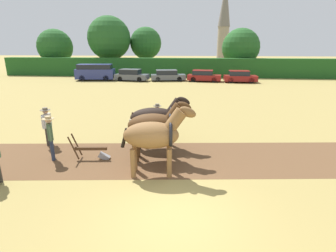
{
  "coord_description": "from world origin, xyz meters",
  "views": [
    {
      "loc": [
        0.49,
        -6.07,
        4.39
      ],
      "look_at": [
        -0.59,
        4.63,
        1.1
      ],
      "focal_mm": 28.0,
      "sensor_mm": 36.0,
      "label": 1
    }
  ],
  "objects": [
    {
      "name": "ground_plane",
      "position": [
        0.0,
        0.0,
        0.0
      ],
      "size": [
        240.0,
        240.0,
        0.0
      ],
      "primitive_type": "plane",
      "color": "#998447"
    },
    {
      "name": "tree_far_left",
      "position": [
        -22.71,
        37.17,
        4.27
      ],
      "size": [
        5.69,
        5.69,
        7.12
      ],
      "color": "brown",
      "rests_on": "ground"
    },
    {
      "name": "church_spire",
      "position": [
        7.46,
        65.77,
        10.53
      ],
      "size": [
        3.1,
        3.1,
        20.13
      ],
      "color": "gray",
      "rests_on": "ground"
    },
    {
      "name": "parked_van",
      "position": [
        -12.72,
        28.2,
        1.09
      ],
      "size": [
        5.19,
        2.47,
        2.12
      ],
      "rotation": [
        0.0,
        0.0,
        0.12
      ],
      "color": "navy",
      "rests_on": "ground"
    },
    {
      "name": "parked_car_left",
      "position": [
        -7.79,
        28.11,
        0.73
      ],
      "size": [
        4.51,
        2.38,
        1.52
      ],
      "rotation": [
        0.0,
        0.0,
        -0.14
      ],
      "color": "#565B66",
      "rests_on": "ground"
    },
    {
      "name": "draft_horse_lead_right",
      "position": [
        -0.98,
        3.64,
        1.41
      ],
      "size": [
        2.65,
        1.2,
        2.44
      ],
      "rotation": [
        0.0,
        0.0,
        0.11
      ],
      "color": "#513319",
      "rests_on": "ground"
    },
    {
      "name": "hedgerow",
      "position": [
        0.0,
        33.55,
        1.35
      ],
      "size": [
        57.42,
        1.81,
        2.7
      ],
      "primitive_type": "cube",
      "color": "#1E511E",
      "rests_on": "ground"
    },
    {
      "name": "tree_center",
      "position": [
        7.44,
        37.02,
        4.19
      ],
      "size": [
        5.74,
        5.74,
        7.07
      ],
      "color": "#423323",
      "rests_on": "ground"
    },
    {
      "name": "parked_car_center_left",
      "position": [
        -3.05,
        28.58,
        0.69
      ],
      "size": [
        4.73,
        2.57,
        1.42
      ],
      "rotation": [
        0.0,
        0.0,
        0.19
      ],
      "color": "#565B66",
      "rests_on": "ground"
    },
    {
      "name": "farmer_onlooker_right",
      "position": [
        -6.12,
        4.71,
        1.04
      ],
      "size": [
        0.44,
        0.68,
        1.76
      ],
      "rotation": [
        0.0,
        0.0,
        0.02
      ],
      "color": "#38332D",
      "rests_on": "ground"
    },
    {
      "name": "plow",
      "position": [
        -3.47,
        3.36,
        0.32
      ],
      "size": [
        1.6,
        0.5,
        1.13
      ],
      "rotation": [
        0.0,
        0.0,
        0.11
      ],
      "color": "#4C331E",
      "rests_on": "ground"
    },
    {
      "name": "farmer_beside_team",
      "position": [
        -1.33,
        6.64,
        0.94
      ],
      "size": [
        0.41,
        0.64,
        1.62
      ],
      "rotation": [
        0.0,
        0.0,
        0.11
      ],
      "color": "#38332D",
      "rests_on": "ground"
    },
    {
      "name": "plowed_furrow_strip",
      "position": [
        -5.23,
        3.16,
        0.0
      ],
      "size": [
        28.04,
        6.63,
        0.01
      ],
      "primitive_type": "cube",
      "rotation": [
        0.0,
        0.0,
        0.11
      ],
      "color": "brown",
      "rests_on": "ground"
    },
    {
      "name": "parked_car_center",
      "position": [
        1.66,
        28.43,
        0.7
      ],
      "size": [
        4.42,
        2.25,
        1.44
      ],
      "rotation": [
        0.0,
        0.0,
        -0.11
      ],
      "color": "maroon",
      "rests_on": "ground"
    },
    {
      "name": "draft_horse_lead_left",
      "position": [
        -0.83,
        2.33,
        1.46
      ],
      "size": [
        2.64,
        1.18,
        2.55
      ],
      "rotation": [
        0.0,
        0.0,
        0.11
      ],
      "color": "brown",
      "rests_on": "ground"
    },
    {
      "name": "parked_car_center_right",
      "position": [
        6.15,
        27.95,
        0.71
      ],
      "size": [
        4.05,
        1.89,
        1.46
      ],
      "rotation": [
        0.0,
        0.0,
        -0.01
      ],
      "color": "maroon",
      "rests_on": "ground"
    },
    {
      "name": "draft_horse_trail_left",
      "position": [
        -1.12,
        4.95,
        1.36
      ],
      "size": [
        2.77,
        1.2,
        2.38
      ],
      "rotation": [
        0.0,
        0.0,
        0.11
      ],
      "color": "black",
      "rests_on": "ground"
    },
    {
      "name": "farmer_at_plow",
      "position": [
        -5.1,
        3.17,
        1.07
      ],
      "size": [
        0.45,
        0.61,
        1.8
      ],
      "rotation": [
        0.0,
        0.0,
        0.54
      ],
      "color": "#28334C",
      "rests_on": "ground"
    },
    {
      "name": "tree_center_left",
      "position": [
        -7.82,
        39.29,
        4.85
      ],
      "size": [
        5.22,
        5.22,
        7.47
      ],
      "color": "brown",
      "rests_on": "ground"
    },
    {
      "name": "tree_left",
      "position": [
        -13.35,
        36.98,
        5.6
      ],
      "size": [
        6.84,
        6.84,
        9.03
      ],
      "color": "#423323",
      "rests_on": "ground"
    }
  ]
}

